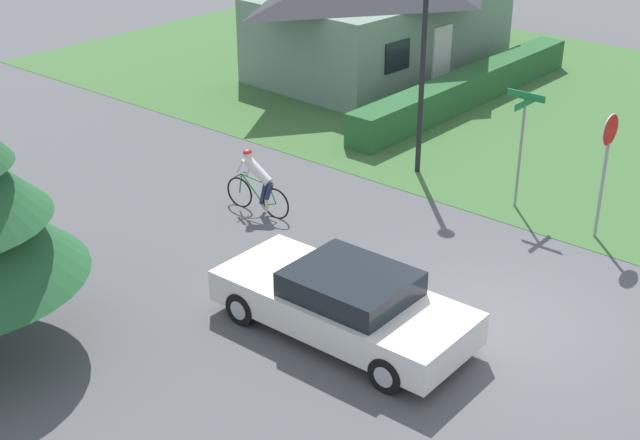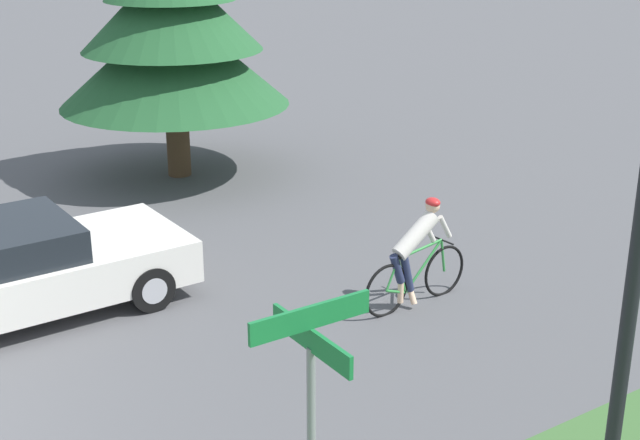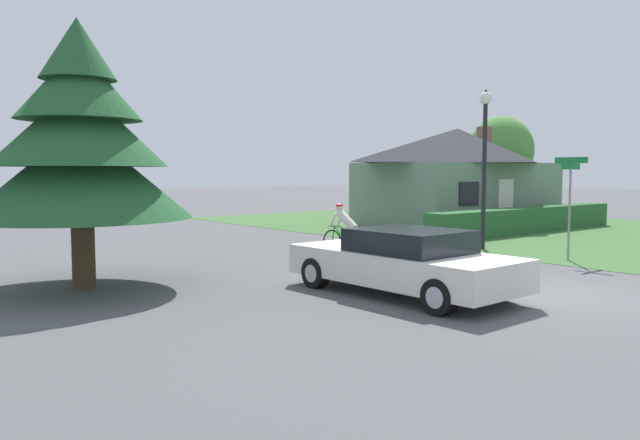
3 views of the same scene
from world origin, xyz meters
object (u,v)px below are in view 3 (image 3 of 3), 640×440
at_px(sedan_left_lane, 404,262).
at_px(deciduous_tree_right, 501,151).
at_px(street_lamp, 485,141).
at_px(cottage_house, 457,175).
at_px(cyclist, 346,231).
at_px(conifer_tall_near, 80,142).
at_px(street_name_sign, 570,189).

relative_size(sedan_left_lane, deciduous_tree_right, 0.89).
bearing_deg(sedan_left_lane, street_lamp, -66.07).
height_order(cottage_house, cyclist, cottage_house).
height_order(cyclist, street_lamp, street_lamp).
bearing_deg(deciduous_tree_right, sedan_left_lane, -149.72).
relative_size(cyclist, street_lamp, 0.37).
bearing_deg(conifer_tall_near, street_name_sign, -20.48).
relative_size(cottage_house, street_name_sign, 3.30).
bearing_deg(street_name_sign, street_lamp, 84.58).
xyz_separation_m(street_name_sign, conifer_tall_near, (-11.12, 4.15, 1.04)).
relative_size(sedan_left_lane, cyclist, 2.61).
relative_size(cottage_house, cyclist, 5.01).
bearing_deg(street_name_sign, conifer_tall_near, 159.52).
relative_size(cyclist, conifer_tall_near, 0.33).
bearing_deg(sedan_left_lane, deciduous_tree_right, -60.86).
distance_m(cyclist, street_lamp, 5.15).
xyz_separation_m(sedan_left_lane, street_name_sign, (6.63, 0.35, 1.25)).
bearing_deg(conifer_tall_near, deciduous_tree_right, 16.23).
bearing_deg(street_lamp, cottage_house, 43.42).
relative_size(sedan_left_lane, conifer_tall_near, 0.87).
bearing_deg(cyclist, street_name_sign, -140.95).
distance_m(street_name_sign, conifer_tall_near, 11.91).
bearing_deg(sedan_left_lane, cyclist, -30.92).
relative_size(street_lamp, street_name_sign, 1.76).
distance_m(cottage_house, street_lamp, 8.82).
distance_m(cottage_house, conifer_tall_near, 18.38).
xyz_separation_m(conifer_tall_near, deciduous_tree_right, (24.34, 7.08, 0.50)).
xyz_separation_m(cottage_house, sedan_left_lane, (-13.26, -9.25, -1.54)).
bearing_deg(deciduous_tree_right, street_name_sign, -139.64).
height_order(sedan_left_lane, deciduous_tree_right, deciduous_tree_right).
height_order(street_lamp, street_name_sign, street_lamp).
distance_m(cottage_house, street_name_sign, 11.10).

